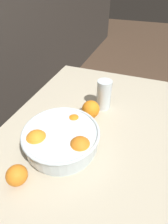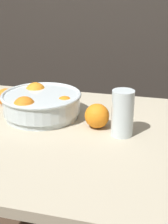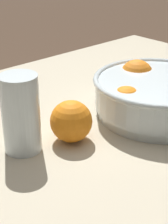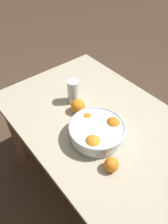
{
  "view_description": "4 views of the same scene",
  "coord_description": "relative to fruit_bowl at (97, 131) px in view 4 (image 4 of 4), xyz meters",
  "views": [
    {
      "loc": [
        -0.49,
        -0.14,
        1.3
      ],
      "look_at": [
        0.06,
        0.06,
        0.82
      ],
      "focal_mm": 28.0,
      "sensor_mm": 36.0,
      "label": 1
    },
    {
      "loc": [
        0.32,
        -0.9,
        1.19
      ],
      "look_at": [
        0.09,
        0.02,
        0.81
      ],
      "focal_mm": 50.0,
      "sensor_mm": 36.0,
      "label": 2
    },
    {
      "loc": [
        0.54,
        0.54,
        1.13
      ],
      "look_at": [
        0.1,
        0.06,
        0.8
      ],
      "focal_mm": 60.0,
      "sensor_mm": 36.0,
      "label": 3
    },
    {
      "loc": [
        -0.62,
        0.61,
        1.65
      ],
      "look_at": [
        0.05,
        0.06,
        0.81
      ],
      "focal_mm": 35.0,
      "sensor_mm": 36.0,
      "label": 4
    }
  ],
  "objects": [
    {
      "name": "dining_table",
      "position": [
        0.09,
        -0.09,
        -0.14
      ],
      "size": [
        1.21,
        0.81,
        0.75
      ],
      "color": "#B7AD93",
      "rests_on": "ground_plane"
    },
    {
      "name": "juice_glass",
      "position": [
        0.31,
        -0.08,
        0.02
      ],
      "size": [
        0.07,
        0.07,
        0.15
      ],
      "color": "#F4A314",
      "rests_on": "dining_table"
    },
    {
      "name": "fruit_bowl",
      "position": [
        0.0,
        0.0,
        0.0
      ],
      "size": [
        0.29,
        0.29,
        0.1
      ],
      "color": "silver",
      "rests_on": "dining_table"
    },
    {
      "name": "orange_loose_front",
      "position": [
        0.22,
        -0.04,
        -0.01
      ],
      "size": [
        0.08,
        0.08,
        0.08
      ],
      "primitive_type": "sphere",
      "color": "orange",
      "rests_on": "dining_table"
    },
    {
      "name": "orange_loose_near_bowl",
      "position": [
        -0.18,
        0.07,
        -0.02
      ],
      "size": [
        0.07,
        0.07,
        0.07
      ],
      "primitive_type": "sphere",
      "color": "orange",
      "rests_on": "dining_table"
    },
    {
      "name": "ground_plane",
      "position": [
        0.09,
        -0.09,
        -0.8
      ],
      "size": [
        12.0,
        12.0,
        0.0
      ],
      "primitive_type": "plane",
      "color": "#4C3828"
    }
  ]
}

